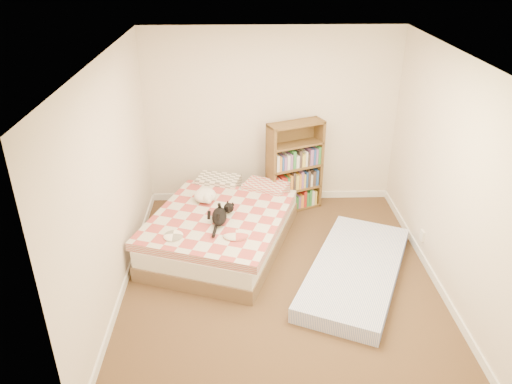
{
  "coord_description": "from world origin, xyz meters",
  "views": [
    {
      "loc": [
        -0.42,
        -4.63,
        3.48
      ],
      "look_at": [
        -0.27,
        0.3,
        0.97
      ],
      "focal_mm": 35.0,
      "sensor_mm": 36.0,
      "label": 1
    }
  ],
  "objects_px": {
    "bookshelf": "(294,176)",
    "floor_mattress": "(355,271)",
    "white_dog": "(206,195)",
    "black_cat": "(220,215)",
    "bed": "(223,226)"
  },
  "relations": [
    {
      "from": "bookshelf",
      "to": "floor_mattress",
      "type": "xyz_separation_m",
      "value": [
        0.54,
        -1.71,
        -0.41
      ]
    },
    {
      "from": "bookshelf",
      "to": "white_dog",
      "type": "xyz_separation_m",
      "value": [
        -1.2,
        -0.7,
        0.08
      ]
    },
    {
      "from": "black_cat",
      "to": "white_dog",
      "type": "bearing_deg",
      "value": 141.81
    },
    {
      "from": "bed",
      "to": "white_dog",
      "type": "distance_m",
      "value": 0.45
    },
    {
      "from": "bed",
      "to": "floor_mattress",
      "type": "bearing_deg",
      "value": -7.84
    },
    {
      "from": "bed",
      "to": "white_dog",
      "type": "bearing_deg",
      "value": 151.59
    },
    {
      "from": "floor_mattress",
      "to": "black_cat",
      "type": "height_order",
      "value": "black_cat"
    },
    {
      "from": "bookshelf",
      "to": "black_cat",
      "type": "bearing_deg",
      "value": -152.84
    },
    {
      "from": "floor_mattress",
      "to": "black_cat",
      "type": "relative_size",
      "value": 3.01
    },
    {
      "from": "bed",
      "to": "black_cat",
      "type": "distance_m",
      "value": 0.4
    },
    {
      "from": "floor_mattress",
      "to": "white_dog",
      "type": "distance_m",
      "value": 2.07
    },
    {
      "from": "floor_mattress",
      "to": "black_cat",
      "type": "bearing_deg",
      "value": -174.04
    },
    {
      "from": "white_dog",
      "to": "bookshelf",
      "type": "bearing_deg",
      "value": 55.2
    },
    {
      "from": "floor_mattress",
      "to": "black_cat",
      "type": "distance_m",
      "value": 1.7
    },
    {
      "from": "black_cat",
      "to": "white_dog",
      "type": "relative_size",
      "value": 1.67
    }
  ]
}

